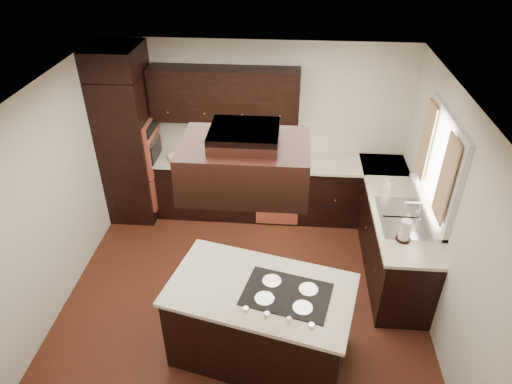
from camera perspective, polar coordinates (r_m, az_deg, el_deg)
floor at (r=5.59m, az=-1.56°, el=-13.38°), size 4.20×4.20×0.02m
ceiling at (r=4.14m, az=-2.09°, el=11.36°), size 4.20×4.20×0.02m
wall_back at (r=6.57m, az=0.20°, el=7.96°), size 4.20×0.02×2.50m
wall_left at (r=5.39m, az=-24.71°, el=-1.54°), size 0.02×4.20×2.50m
wall_right at (r=5.01m, az=23.00°, el=-3.80°), size 0.02×4.20×2.50m
oven_column at (r=6.67m, az=-15.54°, el=5.25°), size 0.65×0.75×2.12m
wall_oven_face at (r=6.53m, az=-12.71°, el=5.66°), size 0.05×0.62×0.78m
base_cabinets_back at (r=6.69m, az=0.28°, el=0.53°), size 2.93×0.60×0.88m
base_cabinets_right at (r=6.09m, az=16.45°, el=-4.77°), size 0.60×2.40×0.88m
countertop_back at (r=6.44m, az=0.28°, el=3.91°), size 2.93×0.63×0.04m
countertop_right at (r=5.83m, az=17.01°, el=-1.19°), size 0.63×2.40×0.04m
upper_cabinets at (r=6.23m, az=-3.95°, el=12.04°), size 2.00×0.34×0.72m
dishwasher_front at (r=6.46m, az=2.67°, el=-1.32°), size 0.60×0.05×0.72m
window_frame at (r=5.24m, az=22.00°, el=3.33°), size 0.06×1.32×1.12m
window_pane at (r=5.25m, az=22.29°, el=3.31°), size 0.00×1.20×1.00m
curtain_left at (r=4.85m, az=22.63°, el=1.42°), size 0.02×0.34×0.90m
curtain_right at (r=5.56m, az=20.48°, el=5.97°), size 0.02×0.34×0.90m
sink_rim at (r=5.54m, az=17.80°, el=-3.02°), size 0.52×0.84×0.01m
island at (r=4.77m, az=0.53°, el=-16.04°), size 1.86×1.29×0.88m
island_top at (r=4.43m, az=0.57°, el=-12.14°), size 1.93×1.36×0.04m
cooktop at (r=4.36m, az=3.86°, el=-12.62°), size 0.90×0.70×0.01m
range_hood at (r=3.79m, az=-1.41°, el=3.32°), size 1.05×0.72×0.42m
hood_duct at (r=3.66m, az=-1.47°, el=7.05°), size 0.55×0.50×0.13m
blender_base at (r=6.45m, az=-6.95°, el=4.41°), size 0.15×0.15×0.10m
blender_pitcher at (r=6.37m, az=-7.06°, el=5.83°), size 0.13×0.13×0.26m
spice_rack at (r=6.37m, az=-3.37°, el=5.44°), size 0.42×0.14×0.34m
mixing_bowl at (r=6.51m, az=-9.79°, el=4.24°), size 0.33×0.33×0.06m
soap_bottle at (r=5.87m, az=16.07°, el=0.72°), size 0.12×0.12×0.21m
paper_towel at (r=5.12m, az=18.12°, el=-4.61°), size 0.15×0.15×0.25m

